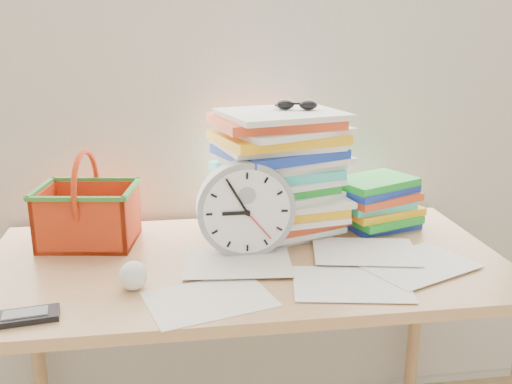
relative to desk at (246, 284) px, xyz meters
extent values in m
cube|color=silver|center=(0.00, 0.40, 0.67)|extent=(4.00, 0.04, 2.70)
cube|color=beige|center=(0.00, 0.38, 0.62)|extent=(2.40, 0.01, 2.50)
cube|color=tan|center=(0.00, 0.00, 0.06)|extent=(1.40, 0.70, 0.03)
cylinder|color=tan|center=(-0.65, 0.30, -0.32)|extent=(0.04, 0.04, 0.72)
cylinder|color=tan|center=(0.65, 0.30, -0.32)|extent=(0.04, 0.04, 0.72)
cylinder|color=#949599|center=(0.01, 0.03, 0.21)|extent=(0.27, 0.05, 0.27)
sphere|color=white|center=(-0.29, -0.14, 0.11)|extent=(0.07, 0.07, 0.07)
cube|color=black|center=(-0.51, -0.26, 0.08)|extent=(0.15, 0.08, 0.01)
camera|label=1|loc=(-0.18, -1.42, 0.69)|focal=40.00mm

